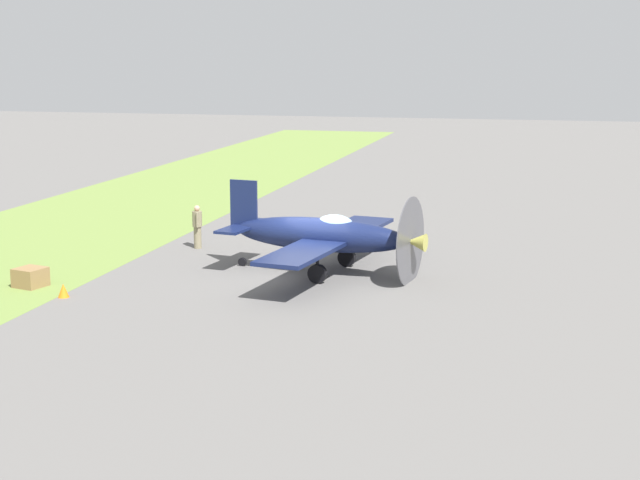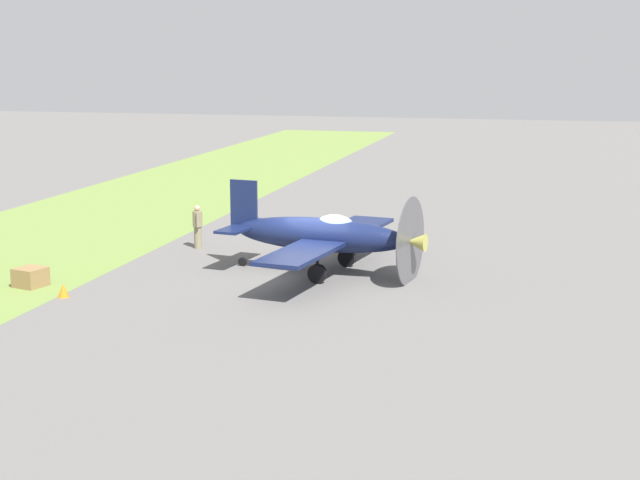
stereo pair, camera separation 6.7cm
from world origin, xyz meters
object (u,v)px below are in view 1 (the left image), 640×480
at_px(ground_crew_chief, 197,226).
at_px(supply_crate, 30,277).
at_px(airplane_lead, 324,235).
at_px(runway_marker_cone, 63,291).

distance_m(ground_crew_chief, supply_crate, 7.97).
bearing_deg(supply_crate, ground_crew_chief, 156.85).
relative_size(airplane_lead, runway_marker_cone, 21.30).
bearing_deg(airplane_lead, runway_marker_cone, -45.84).
xyz_separation_m(ground_crew_chief, supply_crate, (7.31, -3.12, -0.59)).
height_order(airplane_lead, ground_crew_chief, airplane_lead).
distance_m(airplane_lead, runway_marker_cone, 9.05).
relative_size(airplane_lead, supply_crate, 10.41).
distance_m(supply_crate, runway_marker_cone, 2.03).
bearing_deg(airplane_lead, ground_crew_chief, -109.01).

